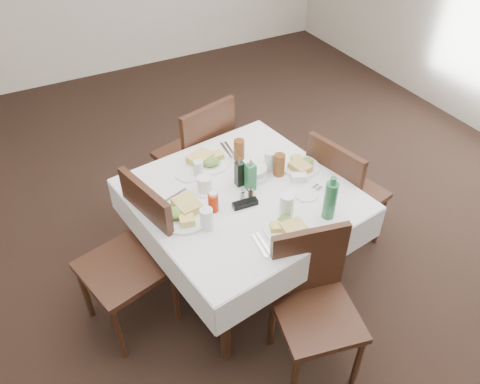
{
  "coord_description": "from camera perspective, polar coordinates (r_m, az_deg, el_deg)",
  "views": [
    {
      "loc": [
        -1.04,
        -2.01,
        2.55
      ],
      "look_at": [
        -0.04,
        -0.16,
        0.8
      ],
      "focal_mm": 35.0,
      "sensor_mm": 36.0,
      "label": 1
    }
  ],
  "objects": [
    {
      "name": "sugar_caddy",
      "position": [
        2.89,
        7.2,
        1.79
      ],
      "size": [
        0.11,
        0.09,
        0.05
      ],
      "color": "white",
      "rests_on": "dining_table"
    },
    {
      "name": "side_plate_b",
      "position": [
        2.8,
        8.07,
        -0.28
      ],
      "size": [
        0.14,
        0.14,
        0.01
      ],
      "color": "white",
      "rests_on": "dining_table"
    },
    {
      "name": "water_s",
      "position": [
        2.6,
        5.7,
        -1.7
      ],
      "size": [
        0.08,
        0.08,
        0.15
      ],
      "color": "silver",
      "rests_on": "dining_table"
    },
    {
      "name": "meal_east",
      "position": [
        3.0,
        7.45,
        3.27
      ],
      "size": [
        0.24,
        0.24,
        0.05
      ],
      "color": "white",
      "rests_on": "dining_table"
    },
    {
      "name": "ground_plane",
      "position": [
        3.41,
        -0.65,
        -8.62
      ],
      "size": [
        7.0,
        7.0,
        0.0
      ],
      "primitive_type": "plane",
      "color": "black"
    },
    {
      "name": "side_plate_a",
      "position": [
        2.94,
        -6.25,
        2.18
      ],
      "size": [
        0.17,
        0.17,
        0.01
      ],
      "color": "white",
      "rests_on": "dining_table"
    },
    {
      "name": "cutlery_n",
      "position": [
        3.14,
        -1.46,
        5.16
      ],
      "size": [
        0.06,
        0.19,
        0.01
      ],
      "color": "silver",
      "rests_on": "dining_table"
    },
    {
      "name": "cutlery_s",
      "position": [
        2.47,
        2.68,
        -6.47
      ],
      "size": [
        0.06,
        0.18,
        0.01
      ],
      "color": "silver",
      "rests_on": "dining_table"
    },
    {
      "name": "ketchup_bottle",
      "position": [
        2.64,
        -3.28,
        -1.23
      ],
      "size": [
        0.06,
        0.06,
        0.13
      ],
      "color": "#B01C02",
      "rests_on": "dining_table"
    },
    {
      "name": "coffee_mug",
      "position": [
        2.78,
        -4.34,
        0.87
      ],
      "size": [
        0.14,
        0.14,
        0.1
      ],
      "color": "white",
      "rests_on": "dining_table"
    },
    {
      "name": "cutlery_w",
      "position": [
        2.77,
        -7.91,
        -0.7
      ],
      "size": [
        0.2,
        0.11,
        0.01
      ],
      "color": "silver",
      "rests_on": "dining_table"
    },
    {
      "name": "chair_south",
      "position": [
        2.6,
        8.85,
        -12.31
      ],
      "size": [
        0.51,
        0.51,
        0.9
      ],
      "color": "black",
      "rests_on": "ground"
    },
    {
      "name": "meal_north",
      "position": [
        3.02,
        -4.04,
        3.91
      ],
      "size": [
        0.29,
        0.29,
        0.06
      ],
      "color": "white",
      "rests_on": "dining_table"
    },
    {
      "name": "pepper_shaker",
      "position": [
        2.74,
        1.31,
        -0.02
      ],
      "size": [
        0.03,
        0.03,
        0.07
      ],
      "color": "#3D291A",
      "rests_on": "dining_table"
    },
    {
      "name": "bread_basket",
      "position": [
        2.91,
        1.55,
        2.59
      ],
      "size": [
        0.2,
        0.2,
        0.07
      ],
      "color": "silver",
      "rests_on": "dining_table"
    },
    {
      "name": "meal_south",
      "position": [
        2.55,
        5.76,
        -4.27
      ],
      "size": [
        0.24,
        0.24,
        0.05
      ],
      "color": "white",
      "rests_on": "dining_table"
    },
    {
      "name": "chair_north",
      "position": [
        3.5,
        -4.91,
        4.98
      ],
      "size": [
        0.57,
        0.57,
        0.98
      ],
      "color": "black",
      "rests_on": "ground"
    },
    {
      "name": "sunglasses",
      "position": [
        2.69,
        0.63,
        -1.42
      ],
      "size": [
        0.15,
        0.06,
        0.03
      ],
      "color": "black",
      "rests_on": "dining_table"
    },
    {
      "name": "dining_table",
      "position": [
        2.85,
        0.21,
        -1.45
      ],
      "size": [
        1.35,
        1.35,
        0.76
      ],
      "color": "black",
      "rests_on": "ground"
    },
    {
      "name": "oil_cruet_green",
      "position": [
        2.76,
        1.29,
        1.97
      ],
      "size": [
        0.05,
        0.05,
        0.23
      ],
      "color": "#256B3E",
      "rests_on": "dining_table"
    },
    {
      "name": "chair_east",
      "position": [
        3.24,
        12.09,
        0.25
      ],
      "size": [
        0.53,
        0.53,
        0.94
      ],
      "color": "black",
      "rests_on": "ground"
    },
    {
      "name": "water_w",
      "position": [
        2.53,
        -4.1,
        -3.29
      ],
      "size": [
        0.07,
        0.07,
        0.13
      ],
      "color": "silver",
      "rests_on": "dining_table"
    },
    {
      "name": "water_e",
      "position": [
        2.94,
        3.63,
        3.82
      ],
      "size": [
        0.07,
        0.07,
        0.13
      ],
      "color": "silver",
      "rests_on": "dining_table"
    },
    {
      "name": "iced_tea_a",
      "position": [
        3.02,
        -0.11,
        5.14
      ],
      "size": [
        0.07,
        0.07,
        0.14
      ],
      "color": "brown",
      "rests_on": "dining_table"
    },
    {
      "name": "oil_cruet_dark",
      "position": [
        2.79,
        -0.04,
        2.37
      ],
      "size": [
        0.05,
        0.05,
        0.21
      ],
      "color": "black",
      "rests_on": "dining_table"
    },
    {
      "name": "green_bottle",
      "position": [
        2.6,
        10.94,
        -0.93
      ],
      "size": [
        0.07,
        0.07,
        0.27
      ],
      "color": "#256B3E",
      "rests_on": "dining_table"
    },
    {
      "name": "iced_tea_b",
      "position": [
        2.9,
        4.8,
        3.32
      ],
      "size": [
        0.07,
        0.07,
        0.15
      ],
      "color": "brown",
      "rests_on": "dining_table"
    },
    {
      "name": "cutlery_e",
      "position": [
        2.81,
        8.43,
        -0.11
      ],
      "size": [
        0.2,
        0.1,
        0.01
      ],
      "color": "silver",
      "rests_on": "dining_table"
    },
    {
      "name": "chair_west",
      "position": [
        2.8,
        -12.59,
        -6.86
      ],
      "size": [
        0.56,
        0.56,
        0.97
      ],
      "color": "black",
      "rests_on": "ground"
    },
    {
      "name": "meal_west",
      "position": [
        2.64,
        -6.84,
        -2.45
      ],
      "size": [
        0.31,
        0.31,
        0.07
      ],
      "color": "white",
      "rests_on": "dining_table"
    },
    {
      "name": "room_shell",
      "position": [
        2.41,
        -0.96,
        19.46
      ],
      "size": [
        6.04,
        7.04,
        2.8
      ],
      "color": "beige",
      "rests_on": "ground"
    },
    {
      "name": "salt_shaker",
      "position": [
        2.72,
        0.31,
        -0.39
      ],
      "size": [
        0.03,
        0.03,
        0.07
      ],
      "color": "white",
      "rests_on": "dining_table"
    },
    {
      "name": "water_n",
      "position": [
        2.89,
        -5.07,
        2.8
      ],
      "size": [
        0.06,
        0.06,
        0.11
      ],
      "color": "silver",
      "rests_on": "dining_table"
    }
  ]
}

